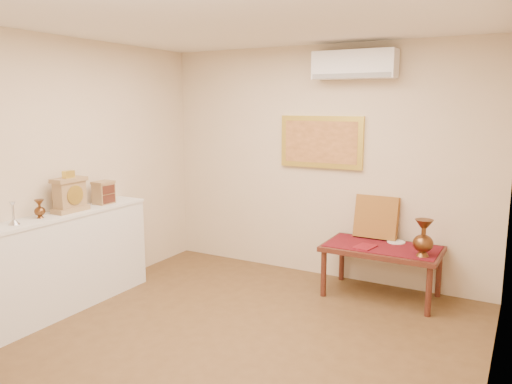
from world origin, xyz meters
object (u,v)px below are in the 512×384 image
Objects in this scene: mantel_clock at (70,194)px; low_table at (382,253)px; brass_urn_tall at (424,234)px; display_ledge at (62,262)px; wooden_chest at (104,192)px.

mantel_clock is 3.25m from low_table.
brass_urn_tall is 1.09× the size of mantel_clock.
display_ledge is 3.27m from low_table.
brass_urn_tall is at bearing 28.94° from display_ledge.
wooden_chest is at bearing 91.54° from mantel_clock.
mantel_clock is at bearing 83.32° from display_ledge.
wooden_chest is at bearing -159.98° from brass_urn_tall.
brass_urn_tall is 3.32m from wooden_chest.
brass_urn_tall is 3.57m from display_ledge.
brass_urn_tall is 0.55m from low_table.
low_table is (2.66, 1.75, -0.67)m from mantel_clock.
wooden_chest is at bearing -154.20° from low_table.
wooden_chest reaches higher than display_ledge.
mantel_clock is (0.02, 0.13, 0.66)m from display_ledge.
mantel_clock is at bearing -146.71° from low_table.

